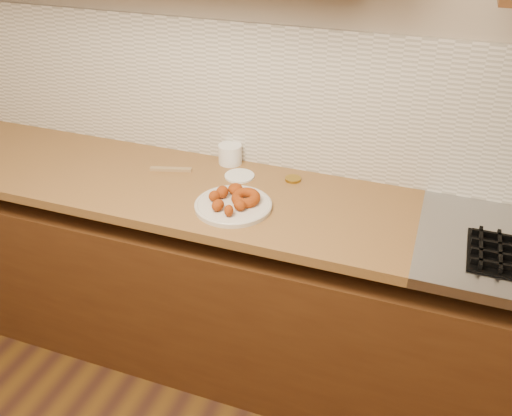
% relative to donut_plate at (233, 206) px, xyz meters
% --- Properties ---
extents(wall_back, '(4.00, 0.02, 2.70)m').
position_rel_donut_plate_xyz_m(wall_back, '(0.18, 0.41, 0.44)').
color(wall_back, tan).
rests_on(wall_back, ground).
extents(base_cabinet, '(3.60, 0.60, 0.77)m').
position_rel_donut_plate_xyz_m(base_cabinet, '(0.18, 0.10, -0.52)').
color(base_cabinet, '#4D2B12').
rests_on(base_cabinet, floor).
extents(butcher_block, '(2.30, 0.62, 0.04)m').
position_rel_donut_plate_xyz_m(butcher_block, '(-0.47, 0.10, -0.03)').
color(butcher_block, brown).
rests_on(butcher_block, base_cabinet).
extents(backsplash, '(3.60, 0.02, 0.60)m').
position_rel_donut_plate_xyz_m(backsplash, '(0.18, 0.40, 0.29)').
color(backsplash, silver).
rests_on(backsplash, wall_back).
extents(donut_plate, '(0.30, 0.30, 0.02)m').
position_rel_donut_plate_xyz_m(donut_plate, '(0.00, 0.00, 0.00)').
color(donut_plate, beige).
rests_on(donut_plate, butcher_block).
extents(ring_donut, '(0.12, 0.12, 0.05)m').
position_rel_donut_plate_xyz_m(ring_donut, '(0.04, 0.03, 0.03)').
color(ring_donut, '#992F00').
rests_on(ring_donut, donut_plate).
extents(fried_dough_chunks, '(0.18, 0.22, 0.05)m').
position_rel_donut_plate_xyz_m(fried_dough_chunks, '(-0.03, -0.00, 0.03)').
color(fried_dough_chunks, '#992F00').
rests_on(fried_dough_chunks, donut_plate).
extents(plastic_tub, '(0.11, 0.11, 0.09)m').
position_rel_donut_plate_xyz_m(plastic_tub, '(-0.16, 0.35, 0.03)').
color(plastic_tub, white).
rests_on(plastic_tub, butcher_block).
extents(tub_lid, '(0.14, 0.14, 0.01)m').
position_rel_donut_plate_xyz_m(tub_lid, '(-0.07, 0.24, -0.00)').
color(tub_lid, white).
rests_on(tub_lid, butcher_block).
extents(brass_jar_lid, '(0.08, 0.08, 0.01)m').
position_rel_donut_plate_xyz_m(brass_jar_lid, '(0.15, 0.29, -0.00)').
color(brass_jar_lid, olive).
rests_on(brass_jar_lid, butcher_block).
extents(wooden_utensil, '(0.18, 0.07, 0.01)m').
position_rel_donut_plate_xyz_m(wooden_utensil, '(-0.37, 0.19, -0.00)').
color(wooden_utensil, '#9A7B51').
rests_on(wooden_utensil, butcher_block).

